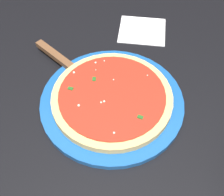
{
  "coord_description": "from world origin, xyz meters",
  "views": [
    {
      "loc": [
        -0.35,
        -0.04,
        1.3
      ],
      "look_at": [
        0.04,
        -0.02,
        0.8
      ],
      "focal_mm": 46.23,
      "sensor_mm": 36.0,
      "label": 1
    }
  ],
  "objects_px": {
    "pizza": "(112,97)",
    "napkin_folded_right": "(142,30)",
    "pizza_server": "(65,63)",
    "serving_plate": "(112,102)"
  },
  "relations": [
    {
      "from": "pizza",
      "to": "napkin_folded_right",
      "type": "height_order",
      "value": "pizza"
    },
    {
      "from": "pizza",
      "to": "napkin_folded_right",
      "type": "distance_m",
      "value": 0.27
    },
    {
      "from": "serving_plate",
      "to": "napkin_folded_right",
      "type": "relative_size",
      "value": 2.51
    },
    {
      "from": "pizza",
      "to": "napkin_folded_right",
      "type": "xyz_separation_m",
      "value": [
        0.26,
        -0.08,
        -0.02
      ]
    },
    {
      "from": "pizza",
      "to": "pizza_server",
      "type": "height_order",
      "value": "pizza"
    },
    {
      "from": "pizza_server",
      "to": "napkin_folded_right",
      "type": "relative_size",
      "value": 1.52
    },
    {
      "from": "serving_plate",
      "to": "napkin_folded_right",
      "type": "bearing_deg",
      "value": -16.19
    },
    {
      "from": "serving_plate",
      "to": "pizza_server",
      "type": "xyz_separation_m",
      "value": [
        0.1,
        0.12,
        0.01
      ]
    },
    {
      "from": "pizza",
      "to": "serving_plate",
      "type": "bearing_deg",
      "value": -100.67
    },
    {
      "from": "pizza_server",
      "to": "serving_plate",
      "type": "bearing_deg",
      "value": -131.45
    }
  ]
}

